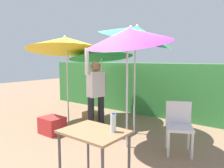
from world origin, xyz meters
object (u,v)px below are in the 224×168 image
crate_cardboard (93,119)px  umbrella_yellow (66,44)px  umbrella_navy (129,36)px  folding_table (94,138)px  umbrella_orange (136,33)px  cooler_box (52,125)px  umbrella_rainbow (101,52)px  bottle_water (113,123)px  chair_plastic (179,124)px  person_vendor (96,92)px

crate_cardboard → umbrella_yellow: bearing=-153.3°
umbrella_navy → folding_table: bearing=-75.4°
umbrella_yellow → folding_table: size_ratio=2.96×
umbrella_navy → umbrella_orange: bearing=112.5°
cooler_box → crate_cardboard: cooler_box is taller
umbrella_rainbow → umbrella_yellow: size_ratio=0.91×
umbrella_rainbow → folding_table: (2.02, -2.50, -1.16)m
cooler_box → umbrella_yellow: bearing=112.7°
umbrella_orange → bottle_water: bearing=-65.9°
umbrella_orange → cooler_box: bearing=-141.4°
umbrella_navy → umbrella_yellow: bearing=171.8°
umbrella_yellow → umbrella_rainbow: bearing=67.5°
crate_cardboard → bottle_water: (2.00, -1.79, 0.70)m
umbrella_yellow → cooler_box: umbrella_yellow is taller
umbrella_rainbow → folding_table: bearing=-51.1°
cooler_box → bottle_water: bottle_water is taller
folding_table → bottle_water: bottle_water is taller
umbrella_rainbow → umbrella_navy: 2.06m
chair_plastic → folding_table: (-0.47, -1.70, 0.15)m
chair_plastic → bottle_water: 1.64m
umbrella_orange → cooler_box: 2.73m
umbrella_orange → cooler_box: (-1.44, -1.15, -2.01)m
bottle_water → crate_cardboard: bearing=138.0°
umbrella_rainbow → crate_cardboard: bearing=-67.9°
umbrella_navy → bottle_water: bearing=-64.9°
umbrella_rainbow → umbrella_navy: umbrella_navy is taller
person_vendor → umbrella_navy: bearing=-13.1°
umbrella_orange → folding_table: 2.65m
umbrella_orange → umbrella_yellow: 1.80m
umbrella_orange → crate_cardboard: 2.32m
person_vendor → umbrella_rainbow: bearing=125.0°
umbrella_navy → bottle_water: size_ratio=9.90×
umbrella_navy → bottle_water: (0.56, -1.20, -1.18)m
umbrella_navy → chair_plastic: umbrella_navy is taller
cooler_box → crate_cardboard: (0.32, 0.99, -0.02)m
umbrella_navy → chair_plastic: 1.78m
umbrella_navy → folding_table: (0.34, -1.31, -1.39)m
crate_cardboard → folding_table: 2.66m
person_vendor → umbrella_orange: bearing=36.7°
umbrella_rainbow → crate_cardboard: umbrella_rainbow is taller
umbrella_rainbow → umbrella_orange: 1.48m
crate_cardboard → bottle_water: 2.77m
umbrella_navy → crate_cardboard: 2.44m
umbrella_navy → folding_table: 1.94m
umbrella_orange → umbrella_yellow: umbrella_orange is taller
umbrella_rainbow → crate_cardboard: (0.24, -0.59, -1.66)m
crate_cardboard → cooler_box: bearing=-107.8°
umbrella_rainbow → bottle_water: bearing=-46.8°
umbrella_rainbow → umbrella_orange: (1.36, -0.43, 0.37)m
folding_table → person_vendor: bearing=131.1°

